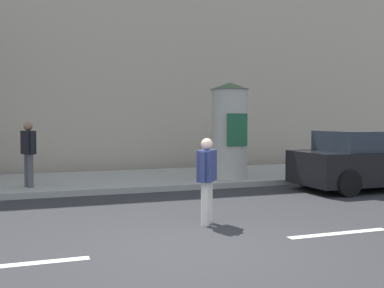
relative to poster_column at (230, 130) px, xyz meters
The scene contains 9 objects.
ground_plane 6.85m from the poster_column, 117.89° to the right, with size 80.00×80.00×0.00m, color #2B2B2D.
sidewalk_curb 3.62m from the poster_column, 160.58° to the left, with size 36.00×4.00×0.15m, color #9E9B93.
lane_markings 6.85m from the poster_column, 117.89° to the right, with size 25.80×0.16×0.01m.
building_backdrop 8.04m from the poster_column, 117.10° to the left, with size 36.00×5.00×11.48m, color #B7A893.
poster_column is the anchor object (origin of this frame).
pedestrian_in_dark_shirt 5.27m from the poster_column, 118.24° to the right, with size 0.46×0.52×1.49m.
pedestrian_with_backpack 1.99m from the poster_column, 56.40° to the left, with size 0.49×0.48×1.79m.
pedestrian_in_red_top 5.41m from the poster_column, behind, with size 0.37×0.54×1.61m.
parked_car_dark 3.92m from the poster_column, 35.03° to the right, with size 4.34×1.93×1.52m.
Camera 1 is at (-2.18, -6.00, 1.80)m, focal length 42.76 mm.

